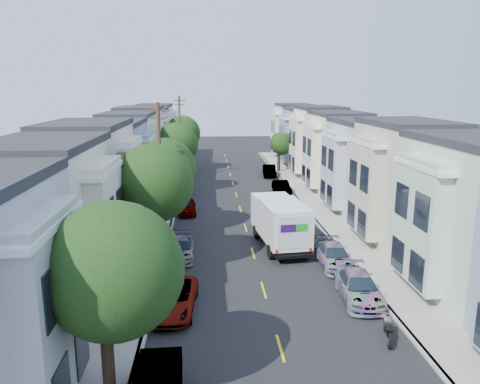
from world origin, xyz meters
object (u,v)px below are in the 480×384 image
object	(u,v)px
tree_e	(182,133)
tree_far_r	(281,144)
parked_right_b	(334,256)
lead_sedan	(275,213)
parked_left_d	(187,207)
tree_a	(111,271)
tree_d	(176,144)
parked_left_b	(173,299)
parked_right_a	(359,287)
fedex_truck	(280,221)
parked_right_d	(269,171)
tree_b	(152,184)
parked_right_c	(282,187)
parked_left_c	(181,249)
tree_c	(164,169)
utility_pole_near	(160,175)
utility_pole_far	(180,137)
motorcycle	(387,330)

from	to	relation	value
tree_e	tree_far_r	distance (m)	13.38
tree_e	parked_right_b	bearing A→B (deg)	-72.61
lead_sedan	parked_right_b	distance (m)	10.80
tree_far_r	parked_right_b	xyz separation A→B (m)	(-1.99, -34.07, -3.13)
tree_far_r	parked_left_d	size ratio (longest dim) A/B	1.30
tree_a	parked_right_b	xyz separation A→B (m)	(11.20, 12.68, -4.46)
tree_d	tree_e	world-z (taller)	tree_d
parked_left_b	parked_right_a	bearing A→B (deg)	7.97
tree_far_r	fedex_truck	world-z (taller)	tree_far_r
parked_right_d	parked_right_a	bearing A→B (deg)	-85.56
fedex_truck	tree_b	bearing A→B (deg)	-158.34
tree_e	parked_right_c	bearing A→B (deg)	-52.92
tree_a	tree_d	xyz separation A→B (m)	(-0.00, 34.85, 0.14)
parked_right_c	parked_right_b	bearing A→B (deg)	-92.88
tree_d	tree_e	distance (m)	13.60
tree_a	fedex_truck	xyz separation A→B (m)	(8.33, 16.69, -3.22)
parked_left_c	parked_right_b	bearing A→B (deg)	-14.03
tree_c	tree_b	bearing A→B (deg)	-90.00
lead_sedan	parked_right_d	size ratio (longest dim) A/B	1.08
utility_pole_near	utility_pole_far	bearing A→B (deg)	90.00
fedex_truck	utility_pole_far	bearing A→B (deg)	101.13
tree_b	tree_far_r	distance (m)	36.96
utility_pole_far	parked_right_a	world-z (taller)	utility_pole_far
parked_right_a	motorcycle	size ratio (longest dim) A/B	2.14
parked_right_b	parked_right_d	world-z (taller)	parked_right_d
parked_left_c	parked_left_d	bearing A→B (deg)	88.77
parked_left_b	tree_b	bearing A→B (deg)	109.56
tree_e	parked_left_b	bearing A→B (deg)	-88.05
tree_c	utility_pole_near	world-z (taller)	utility_pole_near
parked_left_d	parked_right_c	size ratio (longest dim) A/B	1.01
tree_b	tree_e	xyz separation A→B (m)	(0.00, 36.18, -0.44)
tree_far_r	utility_pole_near	xyz separation A→B (m)	(-13.19, -29.40, 1.35)
tree_c	tree_d	world-z (taller)	tree_d
tree_e	motorcycle	bearing A→B (deg)	-75.90
tree_a	parked_right_b	size ratio (longest dim) A/B	1.69
tree_a	parked_left_b	distance (m)	8.55
tree_a	tree_d	bearing A→B (deg)	90.00
tree_e	tree_far_r	world-z (taller)	tree_e
parked_right_b	tree_e	bearing A→B (deg)	109.53
tree_c	tree_d	bearing A→B (deg)	90.00
parked_left_c	tree_d	bearing A→B (deg)	92.79
utility_pole_near	parked_left_d	world-z (taller)	utility_pole_near
tree_a	tree_e	distance (m)	48.45
tree_d	parked_right_b	xyz separation A→B (m)	(11.20, -22.17, -4.60)
utility_pole_near	motorcycle	xyz separation A→B (m)	(11.22, -13.58, -4.70)
tree_far_r	utility_pole_far	size ratio (longest dim) A/B	0.54
tree_c	lead_sedan	size ratio (longest dim) A/B	1.59
tree_c	parked_left_b	size ratio (longest dim) A/B	1.53
tree_d	utility_pole_far	bearing A→B (deg)	89.98
parked_left_b	parked_left_c	world-z (taller)	parked_left_b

